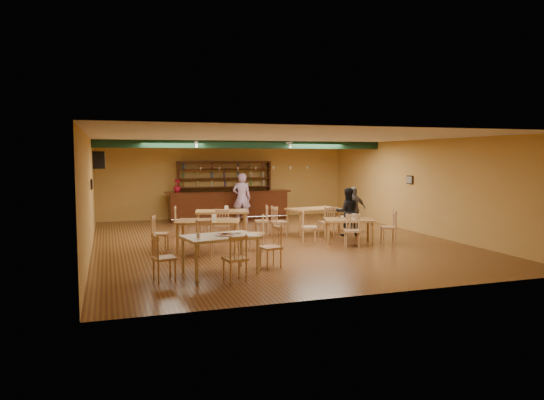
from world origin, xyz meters
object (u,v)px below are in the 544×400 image
object	(u,v)px
dining_table_c	(208,236)
near_table	(220,255)
bar_counter	(229,205)
patron_right_a	(347,212)
dining_table_a	(222,223)
dining_table_b	(313,221)
patron_bar	(242,198)
dining_table_d	(349,231)

from	to	relation	value
dining_table_c	near_table	distance (m)	2.60
bar_counter	patron_right_a	distance (m)	5.62
dining_table_a	near_table	bearing A→B (deg)	-91.85
dining_table_b	patron_bar	size ratio (longest dim) A/B	0.88
dining_table_a	near_table	distance (m)	5.02
dining_table_b	patron_bar	distance (m)	3.71
near_table	patron_right_a	world-z (taller)	patron_right_a
patron_bar	bar_counter	bearing A→B (deg)	-57.79
dining_table_b	bar_counter	bearing A→B (deg)	103.54
dining_table_b	dining_table_d	size ratio (longest dim) A/B	1.18
dining_table_a	patron_bar	world-z (taller)	patron_bar
patron_bar	dining_table_d	bearing A→B (deg)	119.73
dining_table_a	patron_right_a	distance (m)	3.92
dining_table_b	patron_right_a	xyz separation A→B (m)	(0.80, -0.80, 0.35)
dining_table_a	dining_table_c	distance (m)	2.46
dining_table_a	dining_table_d	size ratio (longest dim) A/B	1.16
patron_right_a	patron_bar	bearing A→B (deg)	-45.65
dining_table_a	dining_table_d	world-z (taller)	dining_table_a
bar_counter	dining_table_b	xyz separation A→B (m)	(1.81, -4.18, -0.16)
patron_bar	dining_table_c	bearing A→B (deg)	77.91
dining_table_d	bar_counter	bearing A→B (deg)	127.66
dining_table_a	dining_table_b	distance (m)	2.95
bar_counter	dining_table_d	xyz separation A→B (m)	(2.07, -6.14, -0.22)
bar_counter	near_table	distance (m)	9.00
bar_counter	dining_table_a	size ratio (longest dim) A/B	3.04
near_table	patron_right_a	size ratio (longest dim) A/B	1.01
dining_table_c	dining_table_a	bearing A→B (deg)	86.91
bar_counter	near_table	bearing A→B (deg)	-104.42
dining_table_b	near_table	distance (m)	6.08
dining_table_a	bar_counter	bearing A→B (deg)	84.62
dining_table_c	dining_table_d	bearing A→B (deg)	17.34
dining_table_c	patron_bar	size ratio (longest dim) A/B	0.88
dining_table_c	patron_right_a	xyz separation A→B (m)	(4.60, 1.15, 0.35)
bar_counter	near_table	size ratio (longest dim) A/B	3.19
dining_table_c	dining_table_d	distance (m)	4.06
dining_table_b	patron_right_a	bearing A→B (deg)	-54.87
dining_table_b	dining_table_d	bearing A→B (deg)	-92.31
bar_counter	dining_table_b	distance (m)	4.56
bar_counter	patron_bar	xyz separation A→B (m)	(0.31, -0.83, 0.36)
near_table	patron_bar	world-z (taller)	patron_bar
near_table	patron_right_a	distance (m)	6.13
dining_table_d	dining_table_a	bearing A→B (deg)	162.99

